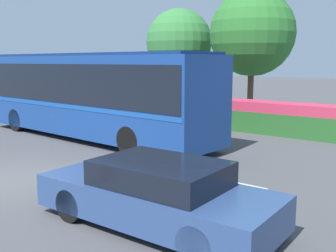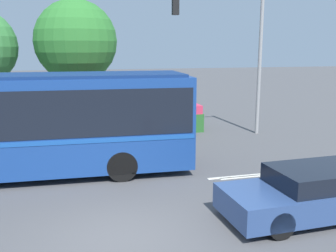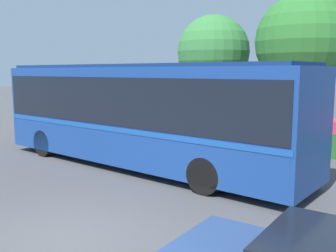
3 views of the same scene
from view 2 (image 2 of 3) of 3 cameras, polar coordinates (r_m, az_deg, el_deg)
ground_plane at (r=9.17m, az=-7.19°, el=-16.24°), size 140.00×140.00×0.00m
city_bus at (r=13.52m, az=-21.85°, el=0.84°), size 11.74×3.13×3.42m
sedan_foreground at (r=10.64m, az=20.92°, el=-9.26°), size 4.82×2.03×1.29m
traffic_light_pole at (r=18.98m, az=10.02°, el=12.40°), size 5.56×0.24×6.87m
flowering_hedge at (r=19.45m, az=-4.39°, el=0.88°), size 6.55×1.33×1.37m
street_tree_centre at (r=22.72m, az=-13.53°, el=12.12°), size 4.64×4.64×6.94m
lane_stripe_near at (r=13.38m, az=12.57°, el=-7.29°), size 2.40×0.16×0.01m
lane_stripe_mid at (r=13.31m, az=10.84°, el=-7.31°), size 2.40×0.16×0.01m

